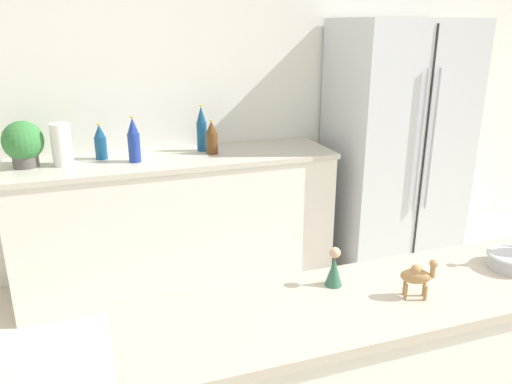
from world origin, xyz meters
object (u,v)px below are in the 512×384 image
Objects in this scene: paper_towel_roll at (61,145)px; back_bottle_2 at (134,140)px; potted_plant at (23,143)px; back_bottle_1 at (100,142)px; wise_man_figurine_blue at (334,269)px; camel_figurine at (418,275)px; refrigerator at (395,143)px; back_bottle_0 at (202,129)px; back_bottle_3 at (212,138)px.

paper_towel_roll is 0.45m from back_bottle_2.
potted_plant is 1.22× the size of back_bottle_1.
back_bottle_1 reaches higher than wise_man_figurine_blue.
back_bottle_2 is at bearing -35.76° from back_bottle_1.
paper_towel_roll is 2.39m from camel_figurine.
refrigerator is 2.42m from paper_towel_roll.
back_bottle_0 is at bearing 5.34° from paper_towel_roll.
paper_towel_roll is at bearing 118.71° from camel_figurine.
back_bottle_3 is 1.92m from wise_man_figurine_blue.
back_bottle_2 is 2.08× the size of wise_man_figurine_blue.
wise_man_figurine_blue is at bearing -71.15° from back_bottle_1.
potted_plant is at bearing 171.42° from back_bottle_2.
back_bottle_0 is 0.12m from back_bottle_3.
back_bottle_1 is 2.36m from camel_figurine.
back_bottle_0 is 1.38× the size of back_bottle_3.
paper_towel_roll reaches higher than back_bottle_1.
wise_man_figurine_blue is (0.48, -1.86, -0.09)m from back_bottle_2.
refrigerator is at bearing -2.83° from back_bottle_3.
camel_figurine is (0.91, -2.18, -0.04)m from back_bottle_1.
refrigerator is 6.29× the size of potted_plant.
back_bottle_0 is 2.25× the size of wise_man_figurine_blue.
camel_figurine is 0.28m from wise_man_figurine_blue.
camel_figurine is at bearing -122.31° from refrigerator.
refrigerator is 12.85× the size of camel_figurine.
potted_plant is 2.28m from wise_man_figurine_blue.
refrigerator reaches higher than back_bottle_0.
refrigerator is at bearing -6.52° from back_bottle_0.
wise_man_figurine_blue is (-0.05, -1.92, -0.06)m from back_bottle_3.
potted_plant reaches higher than camel_figurine.
wise_man_figurine_blue is at bearing -64.38° from paper_towel_roll.
back_bottle_2 is 0.53m from back_bottle_3.
back_bottle_2 reaches higher than back_bottle_1.
back_bottle_2 is (0.66, -0.10, -0.01)m from potted_plant.
refrigerator is 7.65× the size of back_bottle_1.
refrigerator reaches higher than wise_man_figurine_blue.
potted_plant is 1.24× the size of back_bottle_3.
back_bottle_3 reaches higher than camel_figurine.
paper_towel_roll is at bearing -160.76° from back_bottle_1.
back_bottle_0 reaches higher than back_bottle_2.
paper_towel_roll is 0.93m from back_bottle_0.
paper_towel_roll reaches higher than wise_man_figurine_blue.
wise_man_figurine_blue is (-0.22, 0.17, -0.02)m from camel_figurine.
refrigerator is at bearing -0.58° from back_bottle_2.
back_bottle_2 is 1.93m from wise_man_figurine_blue.
potted_plant is 1.20m from back_bottle_3.
back_bottle_0 is at bearing 0.30° from back_bottle_1.
back_bottle_3 is at bearing 94.78° from camel_figurine.
back_bottle_3 is at bearing 88.55° from wise_man_figurine_blue.
paper_towel_roll is 0.90× the size of back_bottle_2.
back_bottle_0 is at bearing 17.24° from back_bottle_2.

